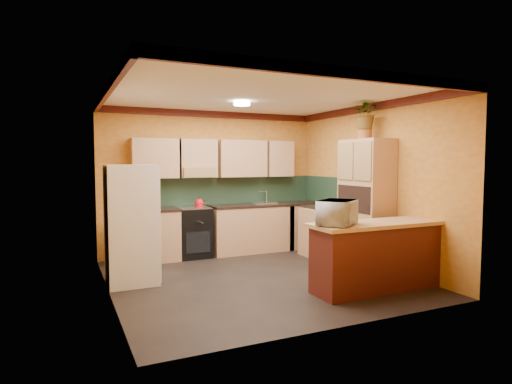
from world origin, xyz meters
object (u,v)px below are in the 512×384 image
(stove, at_px, (193,232))
(pantry, at_px, (366,204))
(microwave, at_px, (337,213))
(base_cabinets_back, at_px, (225,231))
(breakfast_bar, at_px, (376,258))
(fridge, at_px, (131,224))

(stove, height_order, pantry, pantry)
(microwave, bearing_deg, pantry, 1.20)
(base_cabinets_back, relative_size, breakfast_bar, 2.03)
(base_cabinets_back, distance_m, stove, 0.63)
(pantry, height_order, microwave, pantry)
(base_cabinets_back, height_order, breakfast_bar, same)
(pantry, xyz_separation_m, microwave, (-1.29, -1.03, 0.04))
(base_cabinets_back, height_order, microwave, microwave)
(fridge, bearing_deg, pantry, -10.82)
(pantry, bearing_deg, stove, 139.44)
(stove, xyz_separation_m, pantry, (2.31, -1.98, 0.59))
(stove, bearing_deg, fridge, -134.96)
(base_cabinets_back, bearing_deg, pantry, -49.55)
(fridge, distance_m, breakfast_bar, 3.44)
(breakfast_bar, xyz_separation_m, microwave, (-0.64, 0.00, 0.65))
(stove, xyz_separation_m, microwave, (1.03, -3.00, 0.63))
(stove, distance_m, microwave, 3.24)
(breakfast_bar, bearing_deg, fridge, 149.91)
(stove, bearing_deg, base_cabinets_back, 0.00)
(fridge, distance_m, microwave, 2.89)
(fridge, height_order, microwave, fridge)
(breakfast_bar, bearing_deg, pantry, 58.02)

